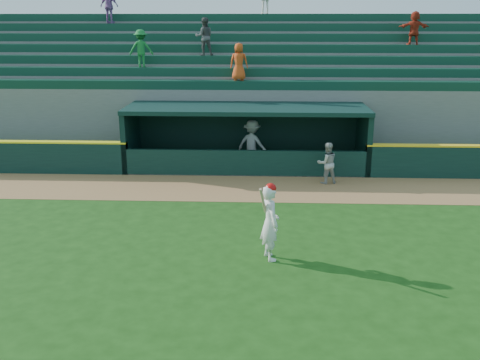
# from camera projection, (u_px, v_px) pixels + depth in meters

# --- Properties ---
(ground) EXTENTS (120.00, 120.00, 0.00)m
(ground) POSITION_uv_depth(u_px,v_px,m) (237.00, 244.00, 14.10)
(ground) COLOR #184210
(ground) RESTS_ON ground
(warning_track) EXTENTS (40.00, 3.00, 0.01)m
(warning_track) POSITION_uv_depth(u_px,v_px,m) (244.00, 188.00, 18.79)
(warning_track) COLOR olive
(warning_track) RESTS_ON ground
(dugout_player_front) EXTENTS (0.85, 0.73, 1.51)m
(dugout_player_front) POSITION_uv_depth(u_px,v_px,m) (327.00, 163.00, 19.18)
(dugout_player_front) COLOR #AAAAA4
(dugout_player_front) RESTS_ON ground
(dugout_player_inside) EXTENTS (1.39, 1.13, 1.88)m
(dugout_player_inside) POSITION_uv_depth(u_px,v_px,m) (252.00, 144.00, 21.34)
(dugout_player_inside) COLOR #ADADA8
(dugout_player_inside) RESTS_ON ground
(dugout) EXTENTS (9.40, 2.80, 2.46)m
(dugout) POSITION_uv_depth(u_px,v_px,m) (247.00, 133.00, 21.37)
(dugout) COLOR slate
(dugout) RESTS_ON ground
(stands) EXTENTS (34.50, 6.25, 7.52)m
(stands) POSITION_uv_depth(u_px,v_px,m) (249.00, 92.00, 25.44)
(stands) COLOR slate
(stands) RESTS_ON ground
(batter_at_plate) EXTENTS (0.65, 0.87, 1.97)m
(batter_at_plate) POSITION_uv_depth(u_px,v_px,m) (270.00, 222.00, 13.01)
(batter_at_plate) COLOR silver
(batter_at_plate) RESTS_ON ground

